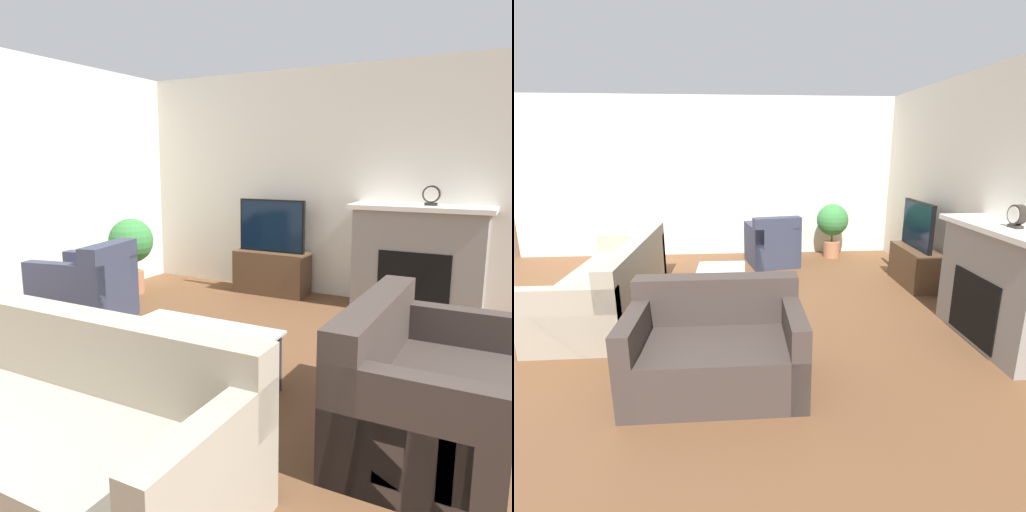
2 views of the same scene
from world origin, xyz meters
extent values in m
plane|color=brown|center=(0.00, 0.00, 0.00)|extent=(20.00, 20.00, 0.00)
cube|color=silver|center=(0.00, 5.04, 1.35)|extent=(7.86, 0.06, 2.70)
cube|color=silver|center=(-2.46, 2.51, 1.35)|extent=(0.06, 8.01, 2.70)
cube|color=gray|center=(1.22, 4.79, 0.58)|extent=(1.35, 0.45, 1.16)
cube|color=black|center=(1.22, 4.56, 0.37)|extent=(0.74, 0.01, 0.65)
cube|color=white|center=(1.22, 4.76, 1.14)|extent=(1.47, 0.51, 0.05)
cube|color=brown|center=(-0.51, 4.75, 0.26)|extent=(0.91, 0.37, 0.53)
cube|color=black|center=(-0.51, 4.75, 0.85)|extent=(0.85, 0.05, 0.64)
cube|color=black|center=(-0.51, 4.72, 0.85)|extent=(0.81, 0.01, 0.60)
cube|color=#9E937F|center=(0.06, 0.79, 0.21)|extent=(2.40, 0.91, 0.42)
cube|color=#9E937F|center=(0.06, 1.14, 0.62)|extent=(2.40, 0.20, 0.40)
cube|color=#9E937F|center=(-1.07, 0.79, 0.33)|extent=(0.14, 0.91, 0.66)
cube|color=#9E937F|center=(1.19, 0.79, 0.33)|extent=(0.14, 0.91, 0.66)
cube|color=#3D332D|center=(1.78, 2.14, 0.21)|extent=(0.86, 1.35, 0.42)
cube|color=#3D332D|center=(1.45, 2.14, 0.62)|extent=(0.20, 1.35, 0.40)
cube|color=#3D332D|center=(1.78, 1.53, 0.33)|extent=(0.86, 0.14, 0.66)
cube|color=#3D332D|center=(1.78, 2.75, 0.33)|extent=(0.86, 0.14, 0.66)
cube|color=#33384C|center=(-1.72, 2.86, 0.21)|extent=(0.96, 0.89, 0.42)
cube|color=#33384C|center=(-1.41, 2.92, 0.62)|extent=(0.34, 0.77, 0.40)
cube|color=#33384C|center=(-1.78, 3.15, 0.33)|extent=(0.84, 0.30, 0.66)
cube|color=#33384C|center=(-1.66, 2.56, 0.33)|extent=(0.84, 0.30, 0.66)
cylinder|color=#333338|center=(-0.32, 1.86, 0.21)|extent=(0.04, 0.04, 0.42)
cylinder|color=#333338|center=(0.73, 1.86, 0.21)|extent=(0.04, 0.04, 0.42)
cylinder|color=#333338|center=(-0.32, 2.35, 0.21)|extent=(0.04, 0.04, 0.42)
cylinder|color=#333338|center=(0.73, 2.35, 0.21)|extent=(0.04, 0.04, 0.42)
cube|color=silver|center=(0.21, 2.11, 0.43)|extent=(1.13, 0.58, 0.02)
cylinder|color=#AD704C|center=(-2.04, 3.93, 0.14)|extent=(0.28, 0.28, 0.28)
cylinder|color=#4C3823|center=(-2.04, 3.93, 0.36)|extent=(0.03, 0.03, 0.16)
sphere|color=#387F3D|center=(-2.04, 3.93, 0.66)|extent=(0.54, 0.54, 0.54)
cube|color=#28231E|center=(1.32, 4.79, 1.18)|extent=(0.13, 0.07, 0.03)
cylinder|color=#28231E|center=(1.32, 4.79, 1.28)|extent=(0.18, 0.07, 0.18)
cylinder|color=white|center=(1.32, 4.75, 1.28)|extent=(0.15, 0.00, 0.15)
camera|label=1|loc=(2.16, -0.67, 1.60)|focal=35.00mm
camera|label=2|loc=(4.63, 2.35, 1.85)|focal=28.00mm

